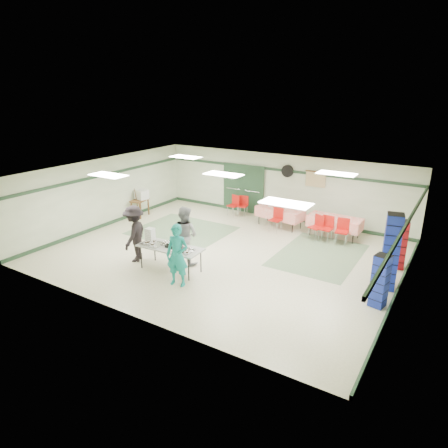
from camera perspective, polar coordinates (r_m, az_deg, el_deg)
The scene contains 42 objects.
floor at distance 13.48m, azimuth -0.08°, elevation -4.11°, with size 11.00×11.00×0.00m, color beige.
ceiling at distance 12.66m, azimuth -0.08°, elevation 7.20°, with size 11.00×11.00×0.00m, color white.
wall_back at distance 16.86m, azimuth 8.07°, elevation 5.31°, with size 11.00×11.00×0.00m, color beige.
wall_front at distance 9.74m, azimuth -14.29°, elevation -5.53°, with size 11.00×11.00×0.00m, color beige.
wall_left at distance 16.48m, azimuth -16.59°, elevation 4.38°, with size 9.00×9.00×0.00m, color beige.
wall_right at distance 11.29m, azimuth 24.39°, elevation -3.24°, with size 9.00×9.00×0.00m, color beige.
trim_back at distance 16.68m, azimuth 8.14°, elevation 7.62°, with size 11.00×0.06×0.10m, color #203C26.
baseboard_back at distance 17.18m, azimuth 7.83°, elevation 1.10°, with size 11.00×0.06×0.12m, color #203C26.
trim_left at distance 16.30m, azimuth -16.75°, elevation 6.74°, with size 9.00×0.06×0.10m, color #203C26.
baseboard_left at distance 16.81m, azimuth -16.11°, elevation 0.11°, with size 9.00×0.06×0.12m, color #203C26.
trim_right at distance 11.06m, azimuth 24.73°, elevation 0.15°, with size 9.00×0.06×0.10m, color #203C26.
baseboard_right at distance 11.80m, azimuth 23.40°, elevation -9.03°, with size 9.00×0.06×0.12m, color #203C26.
green_patch_a at distance 15.58m, azimuth -5.95°, elevation -0.94°, with size 3.50×3.00×0.01m, color gray.
green_patch_b at distance 13.66m, azimuth 13.38°, elevation -4.32°, with size 2.50×3.50×0.01m, color gray.
double_door_left at distance 17.85m, azimuth 1.47°, elevation 5.26°, with size 0.90×0.06×2.10m, color #969996.
double_door_right at distance 17.40m, azimuth 4.18°, elevation 4.86°, with size 0.90×0.06×2.10m, color #969996.
door_frame at distance 17.60m, azimuth 2.76°, elevation 5.05°, with size 2.00×0.03×2.15m, color #203C26.
wall_fan at distance 16.54m, azimuth 9.05°, elevation 7.48°, with size 0.50×0.50×0.10m, color black.
scroll_banner at distance 16.16m, azimuth 12.94°, elevation 6.24°, with size 0.80×0.02×0.60m, color tan.
serving_table at distance 12.08m, azimuth -7.70°, elevation -3.43°, with size 2.05×0.91×0.76m.
sheet_tray_right at distance 11.70m, azimuth -5.89°, elevation -3.84°, with size 0.58×0.44×0.02m, color silver.
sheet_tray_mid at distance 12.21m, azimuth -7.32°, elevation -2.90°, with size 0.60×0.45×0.02m, color silver.
sheet_tray_left at distance 12.33m, azimuth -10.24°, elevation -2.83°, with size 0.64×0.48×0.02m, color silver.
baking_pan at distance 11.99m, azimuth -7.21°, elevation -3.16°, with size 0.45×0.28×0.08m, color black.
foam_box_stack at distance 12.59m, azimuth -10.50°, elevation -1.47°, with size 0.25×0.23×0.40m, color white.
volunteer_teal at distance 11.11m, azimuth -6.69°, elevation -4.47°, with size 0.65×0.43×1.78m, color teal.
volunteer_grey at distance 12.46m, azimuth -5.64°, elevation -1.60°, with size 0.90×0.70×1.85m, color gray.
volunteer_dark at distance 12.89m, azimuth -12.66°, elevation -1.36°, with size 1.18×0.68×1.82m, color black.
dining_table_a at distance 15.26m, azimuth 15.53°, elevation 0.27°, with size 1.95×0.91×0.77m.
dining_table_b at distance 15.96m, azimuth 7.98°, elevation 1.62°, with size 1.97×1.09×0.77m.
chair_a at distance 14.78m, azimuth 14.48°, elevation -0.24°, with size 0.47×0.47×0.93m.
chair_b at distance 14.87m, azimuth 13.21°, elevation -0.08°, with size 0.55×0.55×0.91m.
chair_c at distance 14.64m, azimuth 16.56°, elevation -0.61°, with size 0.49×0.49×0.94m.
chair_d at distance 15.43m, azimuth 7.56°, elevation 0.99°, with size 0.47×0.47×0.92m.
chair_loose_a at distance 17.21m, azimuth 2.74°, elevation 2.92°, with size 0.46×0.46×0.86m.
chair_loose_b at distance 17.20m, azimuth 1.49°, elevation 2.98°, with size 0.48×0.48×0.89m.
crate_stack_blue_a at distance 11.65m, azimuth 22.71°, elevation -3.74°, with size 0.42×0.42×2.17m, color navy.
crate_stack_red at distance 13.23m, azimuth 23.75°, elevation -2.69°, with size 0.39×0.39×1.53m, color maroon.
crate_stack_blue_b at distance 10.79m, azimuth 21.40°, elevation -7.61°, with size 0.36×0.36×1.40m, color navy.
printer_table at distance 17.42m, azimuth -11.95°, elevation 3.06°, with size 0.65×0.88×0.74m.
office_printer at distance 17.43m, azimuth -11.70°, elevation 4.17°, with size 0.50×0.43×0.39m, color silver.
broom at distance 17.40m, azimuth -12.35°, elevation 3.07°, with size 0.03×0.03×1.23m, color brown.
Camera 1 is at (6.55, -10.52, 5.30)m, focal length 32.00 mm.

